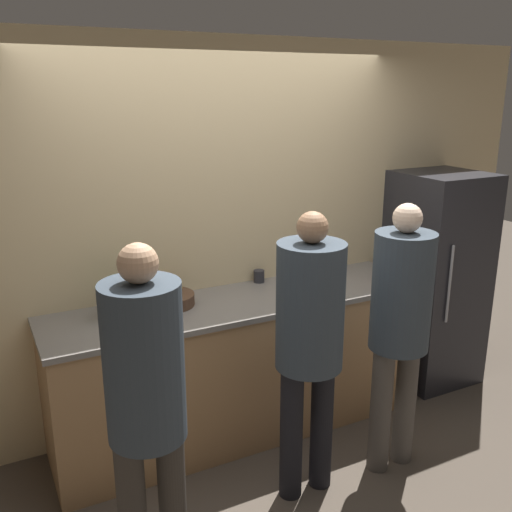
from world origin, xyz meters
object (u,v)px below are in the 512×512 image
at_px(bottle_clear, 154,312).
at_px(cup_black, 259,276).
at_px(person_center, 309,331).
at_px(potted_plant, 117,294).
at_px(refrigerator, 435,278).
at_px(fruit_bowl, 170,299).
at_px(cup_red, 381,277).
at_px(bottle_amber, 322,261).
at_px(person_left, 146,396).
at_px(person_right, 400,317).
at_px(utensil_crock, 299,267).

bearing_deg(bottle_clear, cup_black, 23.93).
bearing_deg(person_center, potted_plant, 135.85).
height_order(refrigerator, cup_black, refrigerator).
bearing_deg(fruit_bowl, cup_red, -10.79).
relative_size(refrigerator, cup_red, 16.85).
distance_m(person_center, potted_plant, 1.17).
height_order(fruit_bowl, bottle_amber, bottle_amber).
distance_m(person_left, potted_plant, 1.07).
bearing_deg(person_right, cup_black, 111.03).
distance_m(utensil_crock, bottle_clear, 1.26).
xyz_separation_m(bottle_amber, cup_black, (-0.52, 0.02, -0.05)).
relative_size(refrigerator, person_left, 0.99).
xyz_separation_m(bottle_clear, potted_plant, (-0.16, 0.22, 0.06)).
bearing_deg(utensil_crock, person_center, -118.30).
bearing_deg(bottle_clear, utensil_crock, 17.02).
xyz_separation_m(person_center, fruit_bowl, (-0.50, 0.85, -0.02)).
height_order(fruit_bowl, utensil_crock, utensil_crock).
distance_m(person_center, bottle_amber, 1.21).
bearing_deg(fruit_bowl, refrigerator, -3.00).
height_order(refrigerator, person_left, person_left).
bearing_deg(bottle_clear, refrigerator, 3.53).
xyz_separation_m(person_right, utensil_crock, (-0.08, 1.00, 0.03)).
bearing_deg(fruit_bowl, utensil_crock, 6.31).
bearing_deg(utensil_crock, cup_black, 175.26).
bearing_deg(bottle_amber, cup_red, -60.09).
height_order(fruit_bowl, cup_black, fruit_bowl).
height_order(person_left, potted_plant, person_left).
bearing_deg(cup_red, person_right, -119.85).
height_order(person_right, bottle_clear, person_right).
xyz_separation_m(fruit_bowl, cup_red, (1.45, -0.28, 0.01)).
height_order(refrigerator, fruit_bowl, refrigerator).
bearing_deg(person_left, person_right, 7.57).
bearing_deg(cup_red, bottle_clear, 179.24).
relative_size(cup_black, potted_plant, 0.33).
bearing_deg(bottle_amber, person_center, -126.46).
bearing_deg(cup_black, utensil_crock, -4.74).
bearing_deg(fruit_bowl, person_left, -113.59).
relative_size(fruit_bowl, cup_black, 3.67).
relative_size(person_left, person_right, 1.01).
xyz_separation_m(person_center, cup_black, (0.21, 0.99, -0.01)).
relative_size(person_left, fruit_bowl, 5.31).
bearing_deg(bottle_clear, fruit_bowl, 54.85).
distance_m(person_right, potted_plant, 1.67).
bearing_deg(potted_plant, refrigerator, -1.71).
bearing_deg(refrigerator, bottle_amber, 165.62).
height_order(cup_black, potted_plant, potted_plant).
relative_size(refrigerator, utensil_crock, 5.57).
distance_m(refrigerator, cup_black, 1.46).
height_order(person_right, fruit_bowl, person_right).
relative_size(bottle_amber, cup_black, 2.65).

